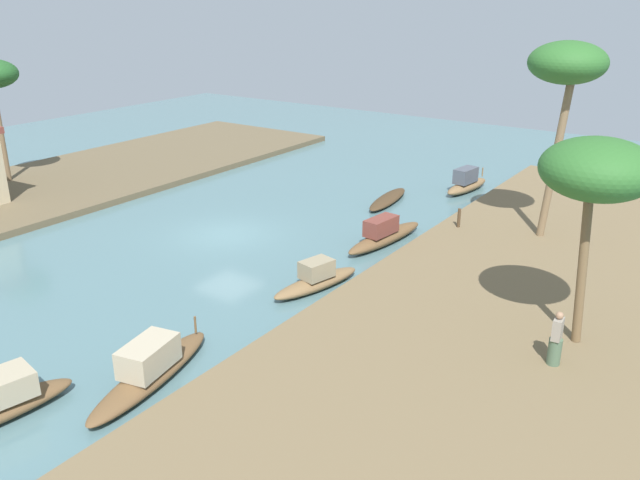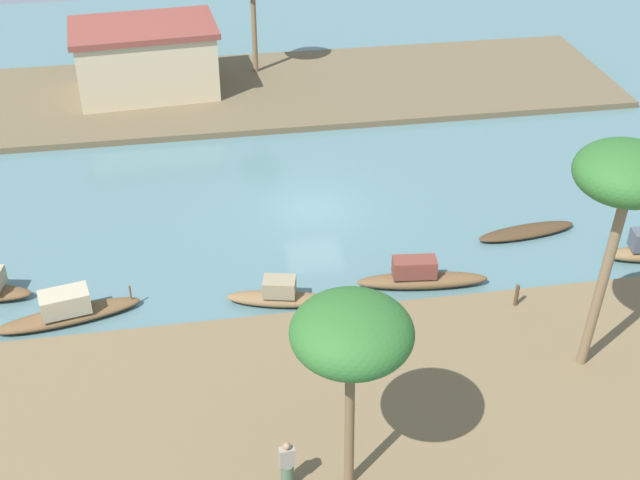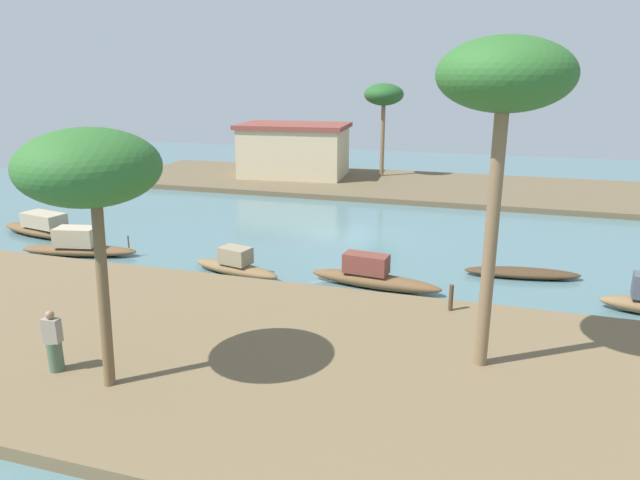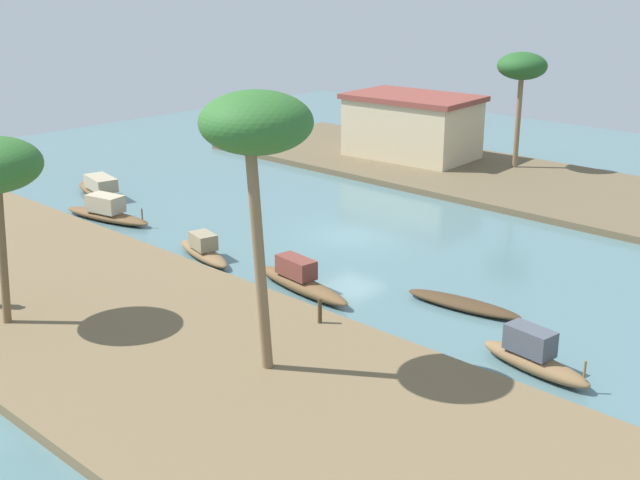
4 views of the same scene
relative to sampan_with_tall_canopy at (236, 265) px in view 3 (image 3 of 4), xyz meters
The scene contains 14 objects.
river_water 6.96m from the sampan_with_tall_canopy, 70.29° to the left, with size 63.41×63.41×0.00m, color slate.
riverbank_left 6.70m from the sampan_with_tall_canopy, 69.52° to the right, with size 37.77×10.61×0.33m, color brown.
riverbank_right 19.51m from the sampan_with_tall_canopy, 83.10° to the left, with size 37.77×10.61×0.33m, color brown.
sampan_with_tall_canopy is the anchor object (origin of this frame).
sampan_midstream 7.56m from the sampan_with_tall_canopy, behind, with size 5.22×2.08×1.23m.
sampan_open_hull 5.36m from the sampan_with_tall_canopy, ahead, with size 5.02×1.43×1.24m.
sampan_near_left_bank 11.04m from the sampan_with_tall_canopy, 15.57° to the left, with size 4.41×1.50×0.37m.
sampan_foreground 11.50m from the sampan_with_tall_canopy, 168.63° to the left, with size 5.07×2.06×1.17m.
person_on_near_bank 8.75m from the sampan_with_tall_canopy, 95.70° to the right, with size 0.44×0.39×1.62m.
mooring_post 8.54m from the sampan_with_tall_canopy, 12.72° to the right, with size 0.14×0.14×0.85m, color #4C3823.
palm_tree_left_near 10.18m from the sampan_with_tall_canopy, 84.55° to the right, with size 3.14×3.14×6.12m.
palm_tree_left_far 12.87m from the sampan_with_tall_canopy, 29.99° to the right, with size 3.05×3.05×8.04m.
palm_tree_right_tall 22.60m from the sampan_with_tall_canopy, 86.34° to the left, with size 2.78×2.78×6.53m.
riverside_building 20.60m from the sampan_with_tall_canopy, 103.20° to the left, with size 8.04×5.58×3.74m.
Camera 3 is at (6.98, -25.72, 7.57)m, focal length 32.22 mm.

